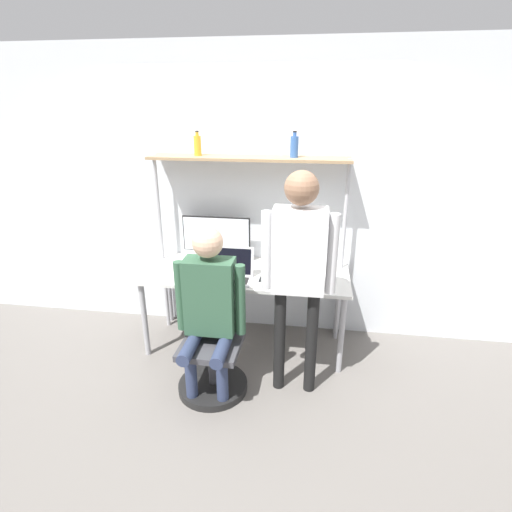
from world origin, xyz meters
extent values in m
plane|color=slate|center=(0.00, 0.00, 0.00)|extent=(12.00, 12.00, 0.00)
cube|color=silver|center=(0.00, 0.80, 1.35)|extent=(8.00, 0.06, 2.70)
cube|color=silver|center=(0.00, 0.40, 0.74)|extent=(1.86, 0.75, 0.03)
cylinder|color=#A5A5AA|center=(-0.87, 0.08, 0.36)|extent=(0.05, 0.05, 0.73)
cylinder|color=#A5A5AA|center=(0.87, 0.08, 0.36)|extent=(0.05, 0.05, 0.73)
cylinder|color=#A5A5AA|center=(-0.87, 0.71, 0.36)|extent=(0.05, 0.05, 0.73)
cylinder|color=#A5A5AA|center=(0.87, 0.71, 0.36)|extent=(0.05, 0.05, 0.73)
cube|color=#997A56|center=(0.00, 0.61, 1.74)|extent=(1.77, 0.31, 0.02)
cylinder|color=#B2B2B7|center=(-0.86, 0.61, 0.87)|extent=(0.04, 0.04, 1.75)
cylinder|color=#B2B2B7|center=(0.86, 0.61, 0.87)|extent=(0.04, 0.04, 1.75)
cylinder|color=black|center=(-0.32, 0.62, 0.76)|extent=(0.20, 0.20, 0.01)
cylinder|color=black|center=(-0.32, 0.62, 0.82)|extent=(0.06, 0.06, 0.10)
cube|color=black|center=(-0.32, 0.63, 1.02)|extent=(0.65, 0.01, 0.34)
cube|color=silver|center=(-0.32, 0.62, 1.02)|extent=(0.62, 0.02, 0.31)
cube|color=silver|center=(-0.09, 0.19, 0.76)|extent=(0.36, 0.26, 0.01)
cube|color=black|center=(-0.09, 0.17, 0.77)|extent=(0.30, 0.14, 0.00)
cube|color=silver|center=(-0.09, 0.30, 0.89)|extent=(0.36, 0.06, 0.26)
cube|color=black|center=(-0.09, 0.29, 0.89)|extent=(0.31, 0.04, 0.22)
cube|color=silver|center=(0.18, 0.23, 0.76)|extent=(0.07, 0.15, 0.01)
cube|color=black|center=(0.18, 0.23, 0.77)|extent=(0.06, 0.13, 0.00)
cylinder|color=black|center=(-0.15, -0.30, 0.03)|extent=(0.56, 0.56, 0.06)
cylinder|color=#4C4C51|center=(-0.15, -0.30, 0.23)|extent=(0.06, 0.06, 0.33)
cube|color=#3F3F44|center=(-0.15, -0.30, 0.42)|extent=(0.47, 0.47, 0.05)
cube|color=#3F3F44|center=(-0.15, -0.09, 0.67)|extent=(0.41, 0.05, 0.45)
cylinder|color=#2D3856|center=(-0.27, -0.47, 0.22)|extent=(0.09, 0.09, 0.44)
cylinder|color=#2D3856|center=(-0.03, -0.47, 0.22)|extent=(0.09, 0.09, 0.44)
cylinder|color=#2D3856|center=(-0.27, -0.44, 0.49)|extent=(0.10, 0.38, 0.10)
cylinder|color=#2D3856|center=(-0.03, -0.44, 0.49)|extent=(0.10, 0.38, 0.10)
cube|color=#33593F|center=(-0.15, -0.27, 0.83)|extent=(0.37, 0.20, 0.59)
cylinder|color=#33593F|center=(-0.39, -0.27, 0.81)|extent=(0.08, 0.08, 0.56)
cylinder|color=#33593F|center=(0.08, -0.27, 0.81)|extent=(0.08, 0.08, 0.56)
sphere|color=#D8AD8C|center=(-0.15, -0.27, 1.26)|extent=(0.23, 0.23, 0.23)
cylinder|color=black|center=(0.37, -0.19, 0.44)|extent=(0.09, 0.09, 0.88)
cylinder|color=black|center=(0.62, -0.19, 0.44)|extent=(0.09, 0.09, 0.88)
cube|color=silver|center=(0.50, -0.19, 1.20)|extent=(0.38, 0.20, 0.63)
cylinder|color=silver|center=(0.26, -0.19, 1.18)|extent=(0.08, 0.08, 0.59)
cylinder|color=silver|center=(0.73, -0.19, 1.18)|extent=(0.08, 0.08, 0.59)
sphere|color=#8C664C|center=(0.50, -0.19, 1.65)|extent=(0.24, 0.24, 0.24)
cylinder|color=gold|center=(-0.45, 0.61, 1.83)|extent=(0.06, 0.06, 0.17)
cylinder|color=gold|center=(-0.45, 0.61, 1.93)|extent=(0.03, 0.03, 0.03)
cylinder|color=black|center=(-0.45, 0.61, 1.96)|extent=(0.03, 0.03, 0.01)
cylinder|color=#335999|center=(0.39, 0.61, 1.84)|extent=(0.07, 0.07, 0.17)
cylinder|color=#335999|center=(0.39, 0.61, 1.94)|extent=(0.03, 0.03, 0.03)
cylinder|color=black|center=(0.39, 0.61, 1.96)|extent=(0.04, 0.04, 0.01)
camera|label=1|loc=(0.58, -2.88, 2.19)|focal=28.00mm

